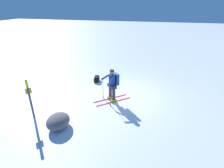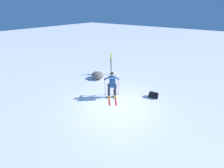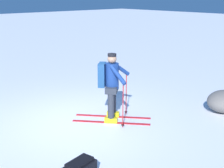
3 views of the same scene
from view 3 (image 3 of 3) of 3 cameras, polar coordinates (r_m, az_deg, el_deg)
ground_plane at (r=7.48m, az=-6.81°, el=-6.85°), size 80.00×80.00×0.00m
skier at (r=7.24m, az=-0.22°, el=0.11°), size 1.55×1.70×1.61m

